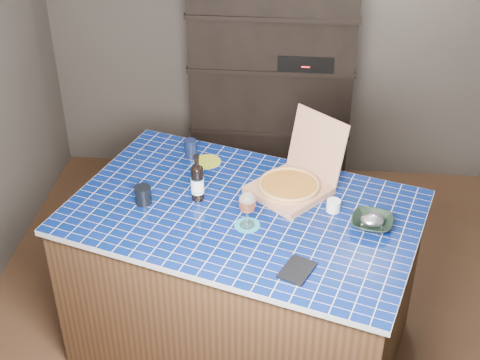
# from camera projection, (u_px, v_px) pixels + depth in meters

# --- Properties ---
(room) EXTENTS (3.50, 3.50, 3.50)m
(room) POSITION_uv_depth(u_px,v_px,m) (258.00, 140.00, 3.59)
(room) COLOR brown
(room) RESTS_ON ground
(shelving_unit) EXTENTS (1.20, 0.41, 1.80)m
(shelving_unit) POSITION_uv_depth(u_px,v_px,m) (272.00, 80.00, 5.05)
(shelving_unit) COLOR black
(shelving_unit) RESTS_ON floor
(kitchen_island) EXTENTS (2.06, 1.63, 0.99)m
(kitchen_island) POSITION_uv_depth(u_px,v_px,m) (243.00, 281.00, 3.76)
(kitchen_island) COLOR #4D2C1E
(kitchen_island) RESTS_ON floor
(pizza_box) EXTENTS (0.56, 0.56, 0.39)m
(pizza_box) POSITION_uv_depth(u_px,v_px,m) (292.00, 183.00, 3.61)
(pizza_box) COLOR #AE7959
(pizza_box) RESTS_ON kitchen_island
(mead_bottle) EXTENTS (0.07, 0.07, 0.27)m
(mead_bottle) POSITION_uv_depth(u_px,v_px,m) (197.00, 182.00, 3.52)
(mead_bottle) COLOR black
(mead_bottle) RESTS_ON kitchen_island
(teal_trivet) EXTENTS (0.13, 0.13, 0.01)m
(teal_trivet) POSITION_uv_depth(u_px,v_px,m) (247.00, 225.00, 3.38)
(teal_trivet) COLOR teal
(teal_trivet) RESTS_ON kitchen_island
(wine_glass) EXTENTS (0.09, 0.09, 0.20)m
(wine_glass) POSITION_uv_depth(u_px,v_px,m) (247.00, 203.00, 3.30)
(wine_glass) COLOR white
(wine_glass) RESTS_ON teal_trivet
(tumbler) EXTENTS (0.09, 0.09, 0.10)m
(tumbler) POSITION_uv_depth(u_px,v_px,m) (143.00, 195.00, 3.52)
(tumbler) COLOR black
(tumbler) RESTS_ON kitchen_island
(dvd_case) EXTENTS (0.19, 0.22, 0.01)m
(dvd_case) POSITION_uv_depth(u_px,v_px,m) (297.00, 270.00, 3.08)
(dvd_case) COLOR black
(dvd_case) RESTS_ON kitchen_island
(bowl) EXTENTS (0.25, 0.25, 0.05)m
(bowl) POSITION_uv_depth(u_px,v_px,m) (372.00, 222.00, 3.36)
(bowl) COLOR black
(bowl) RESTS_ON kitchen_island
(foil_contents) EXTENTS (0.12, 0.10, 0.06)m
(foil_contents) POSITION_uv_depth(u_px,v_px,m) (372.00, 220.00, 3.35)
(foil_contents) COLOR silver
(foil_contents) RESTS_ON bowl
(white_jar) EXTENTS (0.07, 0.07, 0.06)m
(white_jar) POSITION_uv_depth(u_px,v_px,m) (333.00, 206.00, 3.47)
(white_jar) COLOR white
(white_jar) RESTS_ON kitchen_island
(navy_cup) EXTENTS (0.07, 0.07, 0.11)m
(navy_cup) POSITION_uv_depth(u_px,v_px,m) (191.00, 149.00, 3.92)
(navy_cup) COLOR #0E1433
(navy_cup) RESTS_ON kitchen_island
(green_trivet) EXTENTS (0.16, 0.16, 0.01)m
(green_trivet) POSITION_uv_depth(u_px,v_px,m) (207.00, 162.00, 3.90)
(green_trivet) COLOR #96A222
(green_trivet) RESTS_ON kitchen_island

